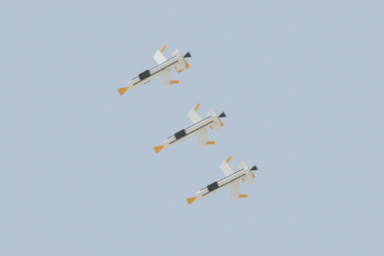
% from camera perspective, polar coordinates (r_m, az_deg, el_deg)
% --- Properties ---
extents(fighter_jet_lead, '(13.16, 11.54, 8.50)m').
position_cam_1_polar(fighter_jet_lead, '(147.30, -2.83, 4.19)').
color(fighter_jet_lead, white).
extents(fighter_jet_left_wing, '(13.11, 11.54, 8.24)m').
position_cam_1_polar(fighter_jet_left_wing, '(150.47, -0.13, -0.31)').
color(fighter_jet_left_wing, white).
extents(fighter_jet_right_wing, '(13.12, 11.54, 8.29)m').
position_cam_1_polar(fighter_jet_right_wing, '(154.22, 2.33, -4.29)').
color(fighter_jet_right_wing, white).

